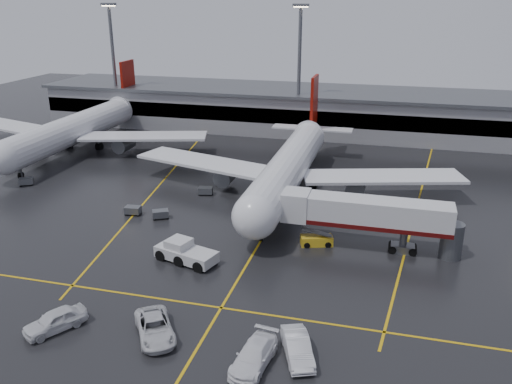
# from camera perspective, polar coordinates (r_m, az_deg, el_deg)

# --- Properties ---
(ground) EXTENTS (220.00, 220.00, 0.00)m
(ground) POSITION_cam_1_polar(r_m,az_deg,el_deg) (68.92, 2.04, -2.71)
(ground) COLOR black
(ground) RESTS_ON ground
(apron_line_centre) EXTENTS (0.25, 90.00, 0.02)m
(apron_line_centre) POSITION_cam_1_polar(r_m,az_deg,el_deg) (68.91, 2.04, -2.70)
(apron_line_centre) COLOR gold
(apron_line_centre) RESTS_ON ground
(apron_line_stop) EXTENTS (60.00, 0.25, 0.02)m
(apron_line_stop) POSITION_cam_1_polar(r_m,az_deg,el_deg) (50.11, -3.75, -12.27)
(apron_line_stop) COLOR gold
(apron_line_stop) RESTS_ON ground
(apron_line_left) EXTENTS (9.99, 69.35, 0.02)m
(apron_line_left) POSITION_cam_1_polar(r_m,az_deg,el_deg) (83.92, -9.83, 1.30)
(apron_line_left) COLOR gold
(apron_line_left) RESTS_ON ground
(apron_line_right) EXTENTS (7.57, 69.64, 0.02)m
(apron_line_right) POSITION_cam_1_polar(r_m,az_deg,el_deg) (76.87, 16.95, -1.11)
(apron_line_right) COLOR gold
(apron_line_right) RESTS_ON ground
(terminal) EXTENTS (122.00, 19.00, 8.60)m
(terminal) POSITION_cam_1_polar(r_m,az_deg,el_deg) (112.97, 7.59, 8.62)
(terminal) COLOR gray
(terminal) RESTS_ON ground
(light_mast_left) EXTENTS (3.00, 1.20, 25.45)m
(light_mast_left) POSITION_cam_1_polar(r_m,az_deg,el_deg) (120.06, -15.04, 13.72)
(light_mast_left) COLOR #595B60
(light_mast_left) RESTS_ON ground
(light_mast_mid) EXTENTS (3.00, 1.20, 25.45)m
(light_mast_mid) POSITION_cam_1_polar(r_m,az_deg,el_deg) (106.31, 4.66, 13.54)
(light_mast_mid) COLOR #595B60
(light_mast_mid) RESTS_ON ground
(main_airliner) EXTENTS (48.80, 45.60, 14.10)m
(main_airliner) POSITION_cam_1_polar(r_m,az_deg,el_deg) (76.38, 3.71, 2.97)
(main_airliner) COLOR silver
(main_airliner) RESTS_ON ground
(second_airliner) EXTENTS (48.80, 45.60, 14.10)m
(second_airliner) POSITION_cam_1_polar(r_m,az_deg,el_deg) (103.09, -18.55, 6.54)
(second_airliner) COLOR silver
(second_airliner) RESTS_ON ground
(jet_bridge) EXTENTS (19.90, 3.40, 6.05)m
(jet_bridge) POSITION_cam_1_polar(r_m,az_deg,el_deg) (60.47, 11.82, -2.51)
(jet_bridge) COLOR silver
(jet_bridge) RESTS_ON ground
(pushback_tractor) EXTENTS (7.33, 4.60, 2.44)m
(pushback_tractor) POSITION_cam_1_polar(r_m,az_deg,el_deg) (58.06, -7.62, -6.46)
(pushback_tractor) COLOR silver
(pushback_tractor) RESTS_ON ground
(belt_loader) EXTENTS (3.92, 2.59, 2.29)m
(belt_loader) POSITION_cam_1_polar(r_m,az_deg,el_deg) (61.63, 6.51, -5.17)
(belt_loader) COLOR gold
(belt_loader) RESTS_ON ground
(service_van_a) EXTENTS (5.74, 6.64, 1.70)m
(service_van_a) POSITION_cam_1_polar(r_m,az_deg,el_deg) (46.73, -10.77, -14.08)
(service_van_a) COLOR silver
(service_van_a) RESTS_ON ground
(service_van_b) EXTENTS (3.13, 6.18, 1.72)m
(service_van_b) POSITION_cam_1_polar(r_m,az_deg,el_deg) (42.95, -0.23, -17.12)
(service_van_b) COLOR white
(service_van_b) RESTS_ON ground
(service_van_c) EXTENTS (3.77, 5.73, 1.78)m
(service_van_c) POSITION_cam_1_polar(r_m,az_deg,el_deg) (43.84, 4.46, -16.26)
(service_van_c) COLOR silver
(service_van_c) RESTS_ON ground
(service_van_d) EXTENTS (4.68, 5.66, 1.82)m
(service_van_d) POSITION_cam_1_polar(r_m,az_deg,el_deg) (49.77, -20.72, -12.74)
(service_van_d) COLOR silver
(service_van_d) RESTS_ON ground
(baggage_cart_a) EXTENTS (2.38, 2.10, 1.12)m
(baggage_cart_a) POSITION_cam_1_polar(r_m,az_deg,el_deg) (69.36, -10.19, -2.32)
(baggage_cart_a) COLOR #595B60
(baggage_cart_a) RESTS_ON ground
(baggage_cart_b) EXTENTS (2.14, 1.52, 1.12)m
(baggage_cart_b) POSITION_cam_1_polar(r_m,az_deg,el_deg) (71.31, -13.05, -1.89)
(baggage_cart_b) COLOR #595B60
(baggage_cart_b) RESTS_ON ground
(baggage_cart_c) EXTENTS (2.22, 1.68, 1.12)m
(baggage_cart_c) POSITION_cam_1_polar(r_m,az_deg,el_deg) (76.73, -5.42, 0.17)
(baggage_cart_c) COLOR #595B60
(baggage_cart_c) RESTS_ON ground
(baggage_cart_d) EXTENTS (2.35, 1.98, 1.12)m
(baggage_cart_d) POSITION_cam_1_polar(r_m,az_deg,el_deg) (96.72, -24.73, 2.64)
(baggage_cart_d) COLOR #595B60
(baggage_cart_d) RESTS_ON ground
(baggage_cart_e) EXTENTS (2.38, 2.15, 1.12)m
(baggage_cart_e) POSITION_cam_1_polar(r_m,az_deg,el_deg) (87.42, -23.40, 1.08)
(baggage_cart_e) COLOR #595B60
(baggage_cart_e) RESTS_ON ground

